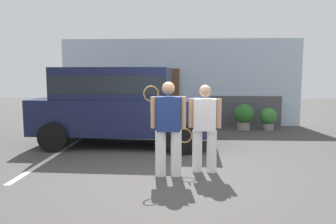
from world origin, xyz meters
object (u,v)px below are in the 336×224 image
(tennis_player_man, at_px, (168,127))
(tennis_player_woman, at_px, (204,127))
(potted_plant_by_porch, at_px, (244,116))
(parked_suv, at_px, (120,102))
(potted_plant_secondary, at_px, (268,118))

(tennis_player_man, distance_m, tennis_player_woman, 0.74)
(tennis_player_woman, height_order, potted_plant_by_porch, tennis_player_woman)
(parked_suv, xyz_separation_m, tennis_player_woman, (2.09, -2.35, -0.28))
(tennis_player_man, distance_m, potted_plant_secondary, 6.07)
(parked_suv, distance_m, tennis_player_man, 2.99)
(parked_suv, distance_m, tennis_player_woman, 3.15)
(tennis_player_woman, xyz_separation_m, potted_plant_by_porch, (1.66, 4.83, -0.38))
(tennis_player_man, bearing_deg, potted_plant_secondary, -124.30)
(parked_suv, xyz_separation_m, potted_plant_by_porch, (3.74, 2.48, -0.66))
(potted_plant_by_porch, bearing_deg, tennis_player_woman, -108.93)
(tennis_player_man, xyz_separation_m, potted_plant_secondary, (3.17, 5.15, -0.50))
(tennis_player_woman, bearing_deg, potted_plant_secondary, -112.81)
(tennis_player_man, distance_m, potted_plant_by_porch, 5.64)
(potted_plant_by_porch, bearing_deg, potted_plant_secondary, 2.76)
(parked_suv, xyz_separation_m, tennis_player_man, (1.41, -2.63, -0.23))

